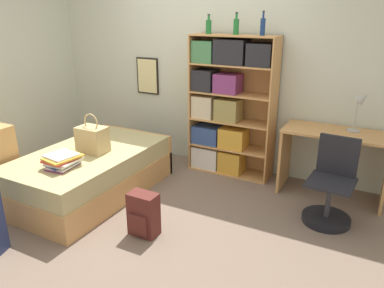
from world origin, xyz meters
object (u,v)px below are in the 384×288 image
(bottle_brown, at_px, (236,26))
(backpack, at_px, (143,215))
(desk, at_px, (334,152))
(desk_chair, at_px, (330,196))
(book_stack_on_bed, at_px, (63,161))
(bookcase, at_px, (225,106))
(handbag, at_px, (92,139))
(bottle_green, at_px, (209,26))
(desk_lamp, at_px, (361,104))
(bed, at_px, (91,172))
(bottle_clear, at_px, (263,26))

(bottle_brown, relative_size, backpack, 0.59)
(desk, relative_size, desk_chair, 1.32)
(book_stack_on_bed, distance_m, bookcase, 2.05)
(handbag, bearing_deg, bottle_green, 57.90)
(book_stack_on_bed, xyz_separation_m, desk_lamp, (2.55, 1.77, 0.49))
(bottle_green, height_order, bottle_brown, bottle_brown)
(book_stack_on_bed, bearing_deg, desk_chair, 24.37)
(bottle_brown, bearing_deg, bookcase, 176.05)
(desk_chair, bearing_deg, handbag, -165.72)
(handbag, height_order, desk_lamp, desk_lamp)
(bookcase, height_order, bottle_brown, bottle_brown)
(bed, relative_size, bottle_green, 8.10)
(bed, xyz_separation_m, backpack, (1.03, -0.44, -0.05))
(bookcase, distance_m, backpack, 1.86)
(book_stack_on_bed, height_order, desk_chair, desk_chair)
(desk, distance_m, backpack, 2.20)
(backpack, bearing_deg, bookcase, 88.00)
(bottle_brown, bearing_deg, desk, -3.28)
(handbag, bearing_deg, book_stack_on_bed, -86.49)
(handbag, bearing_deg, bottle_clear, 40.91)
(handbag, relative_size, bottle_brown, 1.77)
(bottle_green, relative_size, desk_lamp, 0.50)
(handbag, distance_m, desk_lamp, 2.92)
(book_stack_on_bed, xyz_separation_m, bottle_green, (0.77, 1.75, 1.25))
(bottle_green, height_order, desk, bottle_green)
(desk, bearing_deg, handbag, -153.41)
(book_stack_on_bed, xyz_separation_m, bookcase, (1.01, 1.76, 0.30))
(handbag, xyz_separation_m, backpack, (0.98, -0.45, -0.45))
(desk_lamp, xyz_separation_m, desk_chair, (-0.11, -0.66, -0.80))
(desk_lamp, relative_size, backpack, 1.07)
(bed, distance_m, desk, 2.75)
(bottle_clear, bearing_deg, handbag, -139.09)
(bed, xyz_separation_m, bottle_clear, (1.52, 1.29, 1.59))
(bottle_clear, xyz_separation_m, desk, (0.93, -0.07, -1.31))
(book_stack_on_bed, relative_size, bottle_green, 1.67)
(backpack, bearing_deg, desk_chair, 35.91)
(bottle_brown, relative_size, bottle_clear, 0.94)
(bed, height_order, desk, desk)
(handbag, relative_size, bookcase, 0.25)
(bookcase, xyz_separation_m, desk_chair, (1.43, -0.65, -0.61))
(handbag, relative_size, backpack, 1.05)
(handbag, height_order, bookcase, bookcase)
(bottle_green, distance_m, bottle_brown, 0.35)
(bed, distance_m, book_stack_on_bed, 0.57)
(bed, bearing_deg, desk_lamp, 26.35)
(bed, xyz_separation_m, bookcase, (1.09, 1.29, 0.62))
(book_stack_on_bed, distance_m, bottle_brown, 2.43)
(bed, bearing_deg, bookcase, 49.93)
(book_stack_on_bed, xyz_separation_m, bottle_clear, (1.44, 1.75, 1.26))
(bottle_clear, bearing_deg, book_stack_on_bed, -129.45)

